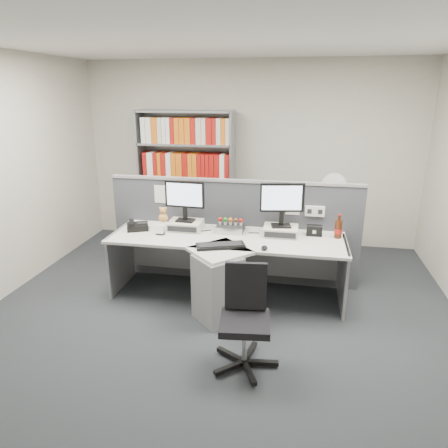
% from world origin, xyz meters
% --- Properties ---
extents(ground, '(5.50, 5.50, 0.00)m').
position_xyz_m(ground, '(0.00, 0.00, 0.00)').
color(ground, '#2F3337').
rests_on(ground, ground).
extents(room_shell, '(5.04, 5.54, 2.72)m').
position_xyz_m(room_shell, '(0.00, 0.00, 1.79)').
color(room_shell, beige).
rests_on(room_shell, ground).
extents(partition, '(3.00, 0.08, 1.27)m').
position_xyz_m(partition, '(0.00, 1.25, 0.65)').
color(partition, '#42444B').
rests_on(partition, ground).
extents(desk, '(2.60, 1.20, 0.72)m').
position_xyz_m(desk, '(0.00, 0.60, 0.46)').
color(desk, silver).
rests_on(desk, ground).
extents(monitor_riser_left, '(0.38, 0.31, 0.10)m').
position_xyz_m(monitor_riser_left, '(-0.52, 0.98, 0.77)').
color(monitor_riser_left, beige).
rests_on(monitor_riser_left, desk).
extents(monitor_riser_right, '(0.38, 0.31, 0.10)m').
position_xyz_m(monitor_riser_right, '(0.58, 0.98, 0.77)').
color(monitor_riser_right, beige).
rests_on(monitor_riser_right, desk).
extents(monitor_left, '(0.46, 0.16, 0.47)m').
position_xyz_m(monitor_left, '(-0.52, 0.98, 1.10)').
color(monitor_left, black).
rests_on(monitor_left, monitor_riser_left).
extents(monitor_right, '(0.48, 0.19, 0.49)m').
position_xyz_m(monitor_right, '(0.58, 0.98, 1.11)').
color(monitor_right, black).
rests_on(monitor_right, monitor_riser_right).
extents(desktop_pc, '(0.30, 0.27, 0.08)m').
position_xyz_m(desktop_pc, '(0.01, 1.01, 0.76)').
color(desktop_pc, black).
rests_on(desktop_pc, desk).
extents(figurines, '(0.29, 0.05, 0.09)m').
position_xyz_m(figurines, '(0.01, 1.00, 0.85)').
color(figurines, beige).
rests_on(figurines, desktop_pc).
extents(keyboard, '(0.54, 0.34, 0.03)m').
position_xyz_m(keyboard, '(-0.01, 0.49, 0.74)').
color(keyboard, black).
rests_on(keyboard, desk).
extents(mouse, '(0.06, 0.10, 0.04)m').
position_xyz_m(mouse, '(0.44, 0.50, 0.74)').
color(mouse, black).
rests_on(mouse, desk).
extents(desk_phone, '(0.31, 0.29, 0.10)m').
position_xyz_m(desk_phone, '(-1.07, 0.87, 0.76)').
color(desk_phone, black).
rests_on(desk_phone, desk).
extents(desk_calendar, '(0.09, 0.07, 0.11)m').
position_xyz_m(desk_calendar, '(-0.75, 0.75, 0.77)').
color(desk_calendar, black).
rests_on(desk_calendar, desk).
extents(plush_toy, '(0.10, 0.10, 0.18)m').
position_xyz_m(plush_toy, '(-0.75, 0.89, 0.90)').
color(plush_toy, '#CB8E43').
rests_on(plush_toy, monitor_riser_left).
extents(speaker, '(0.17, 0.09, 0.11)m').
position_xyz_m(speaker, '(0.95, 1.04, 0.78)').
color(speaker, black).
rests_on(speaker, desk).
extents(cola_bottle, '(0.08, 0.08, 0.27)m').
position_xyz_m(cola_bottle, '(1.20, 1.00, 0.82)').
color(cola_bottle, '#3F190A').
rests_on(cola_bottle, desk).
extents(shelving_unit, '(1.41, 0.40, 2.00)m').
position_xyz_m(shelving_unit, '(-0.90, 2.44, 0.98)').
color(shelving_unit, gray).
rests_on(shelving_unit, ground).
extents(filing_cabinet, '(0.45, 0.61, 0.70)m').
position_xyz_m(filing_cabinet, '(1.20, 1.99, 0.35)').
color(filing_cabinet, gray).
rests_on(filing_cabinet, ground).
extents(desk_fan, '(0.33, 0.19, 0.55)m').
position_xyz_m(desk_fan, '(1.20, 1.99, 1.05)').
color(desk_fan, white).
rests_on(desk_fan, filing_cabinet).
extents(office_chair, '(0.56, 0.57, 0.86)m').
position_xyz_m(office_chair, '(0.37, -0.36, 0.46)').
color(office_chair, silver).
rests_on(office_chair, ground).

